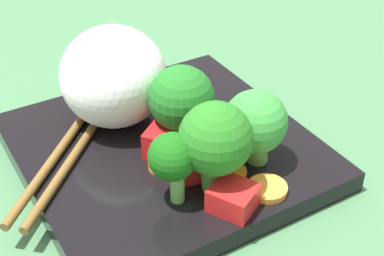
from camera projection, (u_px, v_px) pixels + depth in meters
ground_plane at (166, 168)px, 48.93cm from camera, size 110.00×110.00×2.00cm
square_plate at (165, 151)px, 47.82cm from camera, size 24.37×24.37×1.83cm
rice_mound at (113, 76)px, 47.78cm from camera, size 12.30×12.48×8.68cm
broccoli_floret_0 at (182, 99)px, 44.85cm from camera, size 5.42×5.42×7.15cm
broccoli_floret_1 at (255, 123)px, 43.13cm from camera, size 5.06×5.06×6.50cm
broccoli_floret_2 at (173, 159)px, 39.39cm from camera, size 3.56×3.56×5.75cm
broccoli_floret_3 at (213, 141)px, 39.68cm from camera, size 5.44×5.44×7.56cm
carrot_slice_0 at (204, 160)px, 45.05cm from camera, size 3.60×3.60×0.42cm
carrot_slice_1 at (162, 165)px, 44.39cm from camera, size 2.51×2.51×0.55cm
carrot_slice_2 at (213, 143)px, 46.82cm from camera, size 3.62×3.62×0.54cm
carrot_slice_3 at (231, 173)px, 43.69cm from camera, size 3.19×3.19×0.45cm
carrot_slice_4 at (267, 189)px, 42.11cm from camera, size 3.68×3.68×0.51cm
pepper_chunk_0 at (190, 169)px, 43.16cm from camera, size 2.44×2.47×1.64cm
pepper_chunk_1 at (162, 141)px, 45.52cm from camera, size 3.83×3.62×2.36cm
pepper_chunk_2 at (229, 200)px, 40.08cm from camera, size 3.99×4.08×1.87cm
chicken_piece_1 at (243, 125)px, 47.53cm from camera, size 4.53×3.95×2.17cm
chicken_piece_3 at (220, 122)px, 47.94cm from camera, size 3.91×3.21×2.18cm
chopstick_pair at (75, 141)px, 46.84cm from camera, size 16.87×15.97×0.73cm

